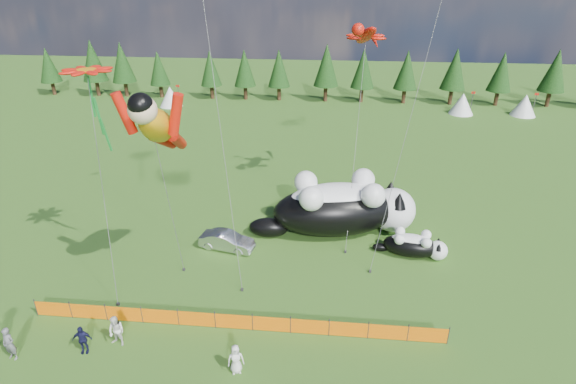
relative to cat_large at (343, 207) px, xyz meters
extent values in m
plane|color=#11370A|center=(-5.78, -7.59, -2.07)|extent=(160.00, 160.00, 0.00)
cylinder|color=#262626|center=(-16.78, -10.59, -1.52)|extent=(0.06, 0.06, 1.10)
cylinder|color=#262626|center=(-14.78, -10.59, -1.52)|extent=(0.06, 0.06, 1.10)
cylinder|color=#262626|center=(-12.78, -10.59, -1.52)|extent=(0.06, 0.06, 1.10)
cylinder|color=#262626|center=(-10.78, -10.59, -1.52)|extent=(0.06, 0.06, 1.10)
cylinder|color=#262626|center=(-8.78, -10.59, -1.52)|extent=(0.06, 0.06, 1.10)
cylinder|color=#262626|center=(-6.78, -10.59, -1.52)|extent=(0.06, 0.06, 1.10)
cylinder|color=#262626|center=(-4.78, -10.59, -1.52)|extent=(0.06, 0.06, 1.10)
cylinder|color=#262626|center=(-2.78, -10.59, -1.52)|extent=(0.06, 0.06, 1.10)
cylinder|color=#262626|center=(-0.78, -10.59, -1.52)|extent=(0.06, 0.06, 1.10)
cylinder|color=#262626|center=(1.22, -10.59, -1.52)|extent=(0.06, 0.06, 1.10)
cylinder|color=#262626|center=(3.22, -10.59, -1.52)|extent=(0.06, 0.06, 1.10)
cylinder|color=#262626|center=(5.22, -10.59, -1.52)|extent=(0.06, 0.06, 1.10)
cube|color=#FF6D05|center=(-15.78, -10.59, -1.57)|extent=(2.00, 0.04, 0.90)
cube|color=#FF6D05|center=(-13.78, -10.59, -1.57)|extent=(2.00, 0.04, 0.90)
cube|color=#FF6D05|center=(-11.78, -10.59, -1.57)|extent=(2.00, 0.04, 0.90)
cube|color=#FF6D05|center=(-9.78, -10.59, -1.57)|extent=(2.00, 0.04, 0.90)
cube|color=#FF6D05|center=(-7.78, -10.59, -1.57)|extent=(2.00, 0.04, 0.90)
cube|color=#FF6D05|center=(-5.78, -10.59, -1.57)|extent=(2.00, 0.04, 0.90)
cube|color=#FF6D05|center=(-3.78, -10.59, -1.57)|extent=(2.00, 0.04, 0.90)
cube|color=#FF6D05|center=(-1.78, -10.59, -1.57)|extent=(2.00, 0.04, 0.90)
cube|color=#FF6D05|center=(0.22, -10.59, -1.57)|extent=(2.00, 0.04, 0.90)
cube|color=#FF6D05|center=(2.22, -10.59, -1.57)|extent=(2.00, 0.04, 0.90)
cube|color=#FF6D05|center=(4.22, -10.59, -1.57)|extent=(2.00, 0.04, 0.90)
ellipsoid|color=black|center=(-0.51, -0.11, -0.26)|extent=(9.69, 5.96, 3.61)
ellipsoid|color=white|center=(-0.51, -0.11, 0.64)|extent=(7.29, 4.33, 2.21)
sphere|color=white|center=(3.61, 0.75, -0.46)|extent=(3.21, 3.21, 3.21)
sphere|color=#D9545F|center=(4.95, 1.03, -0.46)|extent=(0.45, 0.45, 0.45)
ellipsoid|color=black|center=(-5.22, -1.08, -1.37)|extent=(3.03, 1.95, 1.40)
cone|color=black|center=(3.81, -0.19, 0.82)|extent=(1.12, 1.12, 1.12)
cone|color=black|center=(3.42, 1.69, 0.82)|extent=(1.12, 1.12, 1.12)
sphere|color=white|center=(1.38, 1.62, 1.44)|extent=(1.68, 1.68, 1.68)
sphere|color=white|center=(1.91, -0.93, 1.44)|extent=(1.68, 1.68, 1.68)
sphere|color=white|center=(-2.74, 0.76, 1.44)|extent=(1.68, 1.68, 1.68)
sphere|color=white|center=(-2.21, -1.79, 1.44)|extent=(1.68, 1.68, 1.68)
ellipsoid|color=black|center=(4.51, -2.59, -1.34)|extent=(3.88, 2.28, 1.46)
ellipsoid|color=white|center=(4.51, -2.59, -0.97)|extent=(2.92, 1.65, 0.89)
sphere|color=white|center=(6.19, -2.87, -1.42)|extent=(1.30, 1.30, 1.30)
sphere|color=#D9545F|center=(6.73, -2.96, -1.42)|extent=(0.18, 0.18, 0.18)
ellipsoid|color=black|center=(2.59, -2.26, -1.78)|extent=(1.21, 0.75, 0.57)
cone|color=black|center=(6.12, -3.25, -0.90)|extent=(0.45, 0.45, 0.45)
cone|color=black|center=(6.25, -2.48, -0.90)|extent=(0.45, 0.45, 0.45)
sphere|color=white|center=(5.47, -2.21, -0.65)|extent=(0.68, 0.68, 0.68)
sphere|color=white|center=(5.30, -3.25, -0.65)|extent=(0.68, 0.68, 0.68)
sphere|color=white|center=(3.80, -1.93, -0.65)|extent=(0.68, 0.68, 0.68)
sphere|color=white|center=(3.62, -2.97, -0.65)|extent=(0.68, 0.68, 0.68)
imported|color=#BABABF|center=(-7.83, -3.01, -1.45)|extent=(3.94, 2.03, 1.24)
imported|color=#5E5D63|center=(-16.14, -13.61, -1.16)|extent=(0.73, 0.55, 1.82)
imported|color=silver|center=(-11.39, -12.24, -1.20)|extent=(0.93, 0.67, 1.74)
imported|color=#121334|center=(-12.86, -12.88, -1.27)|extent=(1.01, 0.65, 1.59)
imported|color=silver|center=(-5.10, -13.36, -1.28)|extent=(0.88, 0.70, 1.57)
cylinder|color=#595959|center=(-9.78, -6.98, 3.18)|extent=(0.03, 0.03, 10.48)
cube|color=#262626|center=(-10.03, -5.76, -1.99)|extent=(0.15, 0.15, 0.16)
cylinder|color=#595959|center=(0.67, 1.69, 4.48)|extent=(0.03, 0.03, 15.58)
cube|color=#262626|center=(0.22, -2.72, -1.99)|extent=(0.15, 0.15, 0.16)
cylinder|color=#595959|center=(-13.26, -7.72, 4.25)|extent=(0.03, 0.03, 12.81)
cube|color=#262626|center=(-12.75, -9.36, -1.99)|extent=(0.15, 0.15, 0.16)
cube|color=#18872E|center=(-13.78, -6.08, 7.98)|extent=(0.20, 0.20, 4.31)
cylinder|color=#595959|center=(-7.45, -4.29, 7.46)|extent=(0.03, 0.03, 19.98)
cube|color=#262626|center=(-5.97, -7.39, -1.99)|extent=(0.15, 0.15, 0.16)
cylinder|color=#595959|center=(4.03, -1.18, 9.41)|extent=(0.03, 0.03, 24.23)
cube|color=#262626|center=(1.73, -4.81, -1.99)|extent=(0.15, 0.15, 0.16)
camera|label=1|loc=(-1.17, -28.45, 14.90)|focal=28.00mm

